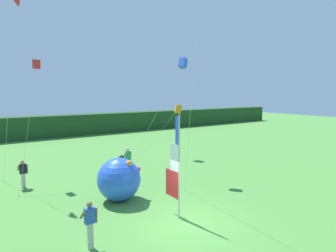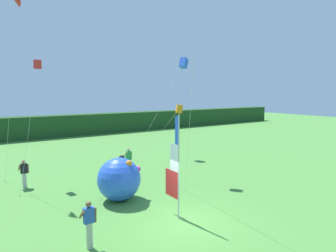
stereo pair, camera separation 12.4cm
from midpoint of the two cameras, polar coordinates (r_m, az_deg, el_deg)
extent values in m
plane|color=#478438|center=(12.66, 2.87, -18.72)|extent=(120.00, 120.00, 0.00)
cube|color=#1E421E|center=(37.45, -23.57, -0.13)|extent=(80.00, 2.40, 2.67)
cylinder|color=#B7B7BC|center=(12.14, 1.96, -8.39)|extent=(0.06, 0.06, 4.55)
cube|color=red|center=(12.78, 0.55, -11.57)|extent=(0.02, 0.97, 1.21)
cube|color=white|center=(12.31, 1.05, -6.42)|extent=(0.02, 0.60, 1.21)
cube|color=blue|center=(11.94, 1.57, -0.92)|extent=(0.02, 0.23, 1.21)
cylinder|color=black|center=(19.54, -8.30, -8.14)|extent=(0.22, 0.22, 0.89)
cube|color=#2D8E4C|center=(19.35, -8.34, -5.96)|extent=(0.36, 0.20, 0.63)
sphere|color=tan|center=(19.26, -8.36, -4.69)|extent=(0.20, 0.20, 0.20)
cylinder|color=tan|center=(19.29, -9.04, -5.74)|extent=(0.09, 0.48, 0.42)
cylinder|color=tan|center=(19.46, -7.74, -5.90)|extent=(0.09, 0.14, 0.56)
cylinder|color=#B7B2A3|center=(10.90, -15.77, -20.63)|extent=(0.22, 0.22, 0.94)
cube|color=#284CA8|center=(10.58, -15.90, -17.03)|extent=(0.36, 0.20, 0.56)
sphere|color=brown|center=(10.43, -15.98, -15.02)|extent=(0.20, 0.20, 0.20)
cylinder|color=brown|center=(10.56, -17.26, -16.84)|extent=(0.09, 0.48, 0.42)
cylinder|color=brown|center=(10.68, -14.68, -17.05)|extent=(0.09, 0.14, 0.56)
cylinder|color=#B7B2A3|center=(18.45, -27.39, -9.82)|extent=(0.22, 0.22, 0.84)
cube|color=black|center=(18.27, -27.51, -7.68)|extent=(0.36, 0.20, 0.57)
sphere|color=#A37556|center=(18.18, -27.58, -6.44)|extent=(0.20, 0.20, 0.20)
cylinder|color=#A37556|center=(18.29, -28.26, -7.52)|extent=(0.09, 0.48, 0.42)
cylinder|color=#A37556|center=(18.31, -26.78, -7.74)|extent=(0.09, 0.14, 0.56)
sphere|color=blue|center=(14.68, -10.14, -10.59)|extent=(2.19, 2.19, 2.19)
sphere|color=orange|center=(14.06, -8.20, -7.53)|extent=(0.31, 0.31, 0.31)
sphere|color=black|center=(14.87, -9.63, -6.44)|extent=(0.31, 0.31, 0.31)
sphere|color=#DB33A8|center=(14.91, -6.41, -8.67)|extent=(0.31, 0.31, 0.31)
cylinder|color=#BCBCC1|center=(18.46, -8.23, -9.79)|extent=(0.03, 0.03, 0.42)
cylinder|color=#BCBCC1|center=(18.66, -6.89, -9.58)|extent=(0.03, 0.03, 0.42)
cylinder|color=#BCBCC1|center=(18.87, -8.89, -9.43)|extent=(0.03, 0.03, 0.42)
cylinder|color=#BCBCC1|center=(19.07, -7.57, -9.24)|extent=(0.03, 0.03, 0.42)
cube|color=#237F42|center=(18.70, -7.91, -8.85)|extent=(0.48, 0.48, 0.03)
cube|color=#237F42|center=(18.85, -8.25, -7.99)|extent=(0.48, 0.03, 0.44)
cylinder|color=brown|center=(18.52, -9.46, -10.31)|extent=(0.03, 0.03, 0.08)
cylinder|color=silver|center=(17.95, -3.37, 1.03)|extent=(3.63, 1.61, 7.32)
cube|color=blue|center=(18.31, 2.84, 12.62)|extent=(0.72, 0.64, 0.72)
cylinder|color=brown|center=(16.18, 3.22, -12.76)|extent=(0.03, 0.03, 0.08)
cylinder|color=silver|center=(13.33, 4.61, 7.84)|extent=(1.93, 3.42, 11.41)
cylinder|color=brown|center=(22.60, -6.55, -7.13)|extent=(0.03, 0.03, 0.08)
cylinder|color=silver|center=(22.95, -2.20, -1.77)|extent=(3.78, 0.44, 4.11)
cube|color=orange|center=(23.62, 1.93, 3.47)|extent=(0.73, 0.68, 0.77)
cylinder|color=brown|center=(17.14, -28.12, -12.44)|extent=(0.03, 0.03, 0.08)
cylinder|color=silver|center=(17.85, -26.61, 0.07)|extent=(1.68, 2.83, 7.18)
cube|color=red|center=(19.35, -25.28, 11.26)|extent=(0.42, 0.46, 0.58)
cylinder|color=brown|center=(20.29, -30.47, -9.65)|extent=(0.03, 0.03, 0.08)
cylinder|color=silver|center=(18.91, -29.68, 5.43)|extent=(1.06, 1.38, 10.60)
camera|label=1|loc=(0.06, -90.26, -0.03)|focal=30.10mm
camera|label=2|loc=(0.06, 89.74, 0.03)|focal=30.10mm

